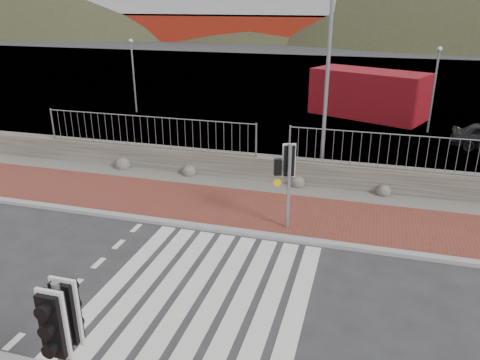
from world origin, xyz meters
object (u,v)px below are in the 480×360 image
(ferry, at_px, (204,4))
(traffic_signal_far, at_px, (288,169))
(shipping_container, at_px, (368,94))
(streetlight, at_px, (333,49))
(traffic_signal_near, at_px, (63,331))

(ferry, distance_m, traffic_signal_far, 69.40)
(shipping_container, bearing_deg, streetlight, -73.20)
(ferry, height_order, streetlight, ferry)
(ferry, xyz_separation_m, streetlight, (26.43, -59.84, -0.74))
(ferry, height_order, traffic_signal_near, ferry)
(traffic_signal_near, relative_size, shipping_container, 0.46)
(streetlight, relative_size, shipping_container, 1.35)
(ferry, bearing_deg, traffic_signal_near, -71.43)
(traffic_signal_far, height_order, streetlight, streetlight)
(traffic_signal_far, relative_size, shipping_container, 0.42)
(streetlight, bearing_deg, shipping_container, 101.01)
(traffic_signal_near, bearing_deg, ferry, 108.20)
(traffic_signal_far, bearing_deg, streetlight, -118.16)
(traffic_signal_near, height_order, streetlight, streetlight)
(traffic_signal_far, distance_m, streetlight, 5.28)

